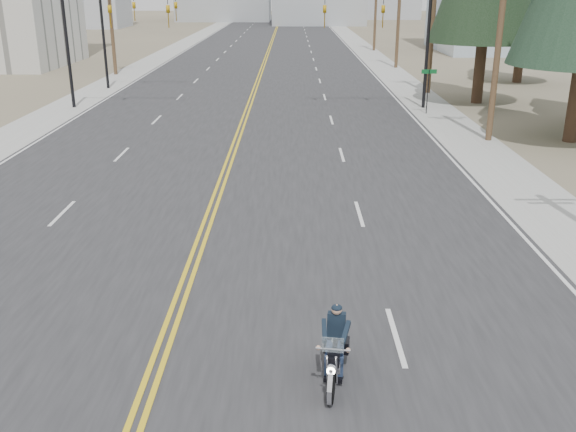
# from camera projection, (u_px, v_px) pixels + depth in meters

# --- Properties ---
(road) EXTENTS (20.00, 200.00, 0.01)m
(road) POSITION_uv_depth(u_px,v_px,m) (269.00, 51.00, 76.12)
(road) COLOR #303033
(road) RESTS_ON ground
(sidewalk_left) EXTENTS (3.00, 200.00, 0.01)m
(sidewalk_left) POSITION_uv_depth(u_px,v_px,m) (172.00, 50.00, 76.18)
(sidewalk_left) COLOR #A5A5A0
(sidewalk_left) RESTS_ON ground
(sidewalk_right) EXTENTS (3.00, 200.00, 0.01)m
(sidewalk_right) POSITION_uv_depth(u_px,v_px,m) (365.00, 51.00, 76.07)
(sidewalk_right) COLOR #A5A5A0
(sidewalk_right) RESTS_ON ground
(traffic_mast_left) EXTENTS (7.10, 0.26, 7.00)m
(traffic_mast_left) POSITION_uv_depth(u_px,v_px,m) (98.00, 26.00, 38.74)
(traffic_mast_left) COLOR black
(traffic_mast_left) RESTS_ON ground
(traffic_mast_right) EXTENTS (7.10, 0.26, 7.00)m
(traffic_mast_right) POSITION_uv_depth(u_px,v_px,m) (395.00, 26.00, 38.65)
(traffic_mast_right) COLOR black
(traffic_mast_right) RESTS_ON ground
(traffic_mast_far) EXTENTS (6.10, 0.26, 7.00)m
(traffic_mast_far) POSITION_uv_depth(u_px,v_px,m) (125.00, 21.00, 46.29)
(traffic_mast_far) COLOR black
(traffic_mast_far) RESTS_ON ground
(street_sign) EXTENTS (0.90, 0.06, 2.62)m
(street_sign) POSITION_uv_depth(u_px,v_px,m) (428.00, 84.00, 37.82)
(street_sign) COLOR black
(street_sign) RESTS_ON ground
(utility_pole_b) EXTENTS (2.20, 0.30, 11.50)m
(utility_pole_b) POSITION_uv_depth(u_px,v_px,m) (502.00, 14.00, 29.81)
(utility_pole_b) COLOR brown
(utility_pole_b) RESTS_ON ground
(utility_pole_c) EXTENTS (2.20, 0.30, 11.00)m
(utility_pole_c) POSITION_uv_depth(u_px,v_px,m) (434.00, 9.00, 44.01)
(utility_pole_c) COLOR brown
(utility_pole_c) RESTS_ON ground
(utility_pole_d) EXTENTS (2.20, 0.30, 11.50)m
(utility_pole_d) POSITION_uv_depth(u_px,v_px,m) (399.00, 1.00, 58.04)
(utility_pole_d) COLOR brown
(utility_pole_d) RESTS_ON ground
(utility_pole_e) EXTENTS (2.20, 0.30, 11.00)m
(utility_pole_e) POSITION_uv_depth(u_px,v_px,m) (376.00, 0.00, 74.12)
(utility_pole_e) COLOR brown
(utility_pole_e) RESTS_ON ground
(utility_pole_left) EXTENTS (2.20, 0.30, 10.50)m
(utility_pole_left) POSITION_uv_depth(u_px,v_px,m) (110.00, 8.00, 53.63)
(utility_pole_left) COLOR brown
(utility_pole_left) RESTS_ON ground
(motorcyclist) EXTENTS (1.11, 2.03, 1.51)m
(motorcyclist) POSITION_uv_depth(u_px,v_px,m) (335.00, 346.00, 12.22)
(motorcyclist) COLOR black
(motorcyclist) RESTS_ON ground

